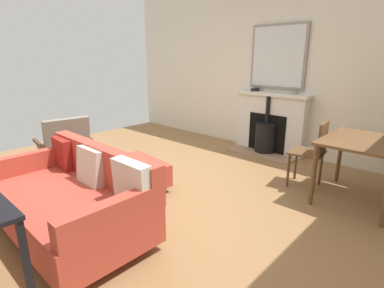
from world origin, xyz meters
The scene contains 11 objects.
ground_plane centered at (0.00, 0.00, 0.00)m, with size 5.50×6.14×0.01m, color olive.
wall_left centered at (-2.75, 0.00, 1.44)m, with size 0.12×6.14×2.88m, color silver.
fireplace centered at (-2.54, 0.38, 0.46)m, with size 0.59×1.32×1.04m.
mirror_over_mantel centered at (-2.66, 0.38, 1.62)m, with size 0.04×0.98×1.04m.
mantel_bowl_near centered at (-2.57, 0.05, 1.06)m, with size 0.15×0.15×0.05m.
mantel_bowl_far centered at (-2.57, 0.75, 1.07)m, with size 0.12×0.12×0.05m.
sofa centered at (0.96, 0.28, 0.34)m, with size 0.93×1.75×0.81m.
ottoman centered at (-0.03, -0.07, 0.22)m, with size 0.64×0.85×0.36m.
armchair_accent centered at (0.30, -1.27, 0.46)m, with size 0.75×0.68×0.82m.
dining_table centered at (-1.55, 2.08, 0.64)m, with size 0.99×0.80×0.74m.
dining_chair_near_fireplace centered at (-1.56, 1.54, 0.52)m, with size 0.45×0.45×0.86m.
Camera 1 is at (2.08, 2.82, 1.62)m, focal length 27.97 mm.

